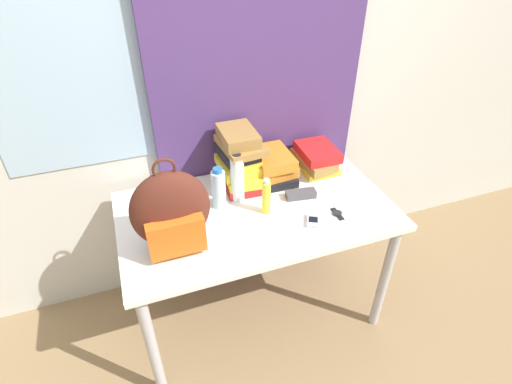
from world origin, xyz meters
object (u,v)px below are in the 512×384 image
book_stack_center (272,166)px  water_bottle (219,189)px  book_stack_left (239,159)px  sunscreen_bottle (266,197)px  backpack (171,212)px  cell_phone (313,221)px  sunglasses_case (301,194)px  wristwatch (337,214)px  book_stack_right (316,158)px  sports_bottle (237,179)px

book_stack_center → water_bottle: (-0.33, -0.14, 0.03)m
book_stack_left → sunscreen_bottle: book_stack_left is taller
backpack → book_stack_center: backpack is taller
backpack → cell_phone: 0.65m
backpack → sunglasses_case: backpack is taller
book_stack_center → sunglasses_case: 0.23m
wristwatch → water_bottle: bearing=153.4°
sunscreen_bottle → cell_phone: bearing=-39.4°
cell_phone → book_stack_left: bearing=118.5°
sunscreen_bottle → backpack: bearing=-170.3°
book_stack_right → sports_bottle: 0.51m
book_stack_left → book_stack_center: (0.18, -0.00, -0.08)m
book_stack_right → water_bottle: bearing=-166.3°
sports_bottle → wristwatch: size_ratio=2.68×
backpack → sunscreen_bottle: backpack is taller
wristwatch → book_stack_center: bearing=114.5°
sports_bottle → cell_phone: (0.27, -0.29, -0.11)m
cell_phone → sunglasses_case: size_ratio=0.69×
book_stack_right → water_bottle: 0.61m
book_stack_left → book_stack_center: book_stack_left is taller
sports_bottle → backpack: bearing=-147.7°
backpack → sunglasses_case: size_ratio=2.74×
sports_bottle → sunscreen_bottle: size_ratio=1.35×
book_stack_left → book_stack_right: book_stack_left is taller
backpack → sports_bottle: (0.35, 0.22, -0.06)m
cell_phone → sports_bottle: bearing=132.9°
book_stack_left → sunglasses_case: bearing=-40.2°
book_stack_right → sunglasses_case: 0.29m
cell_phone → sunscreen_bottle: bearing=140.6°
book_stack_right → wristwatch: 0.41m
water_bottle → sunglasses_case: size_ratio=1.39×
book_stack_center → book_stack_right: 0.26m
sunglasses_case → book_stack_left: bearing=139.8°
book_stack_left → wristwatch: 0.55m
book_stack_center → sunglasses_case: size_ratio=1.81×
sports_bottle → water_bottle: bearing=-166.1°
book_stack_center → backpack: bearing=-149.6°
sports_bottle → wristwatch: bearing=-34.5°
book_stack_left → water_bottle: (-0.15, -0.14, -0.05)m
book_stack_center → wristwatch: 0.44m
water_bottle → sunscreen_bottle: water_bottle is taller
book_stack_center → water_bottle: 0.36m
book_stack_center → sports_bottle: bearing=-152.8°
book_stack_center → sports_bottle: (-0.23, -0.12, 0.05)m
backpack → book_stack_left: bearing=40.3°
book_stack_right → sports_bottle: bearing=-166.3°
backpack → book_stack_left: 0.53m
book_stack_right → backpack: bearing=-157.9°
cell_phone → wristwatch: cell_phone is taller
cell_phone → wristwatch: 0.14m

